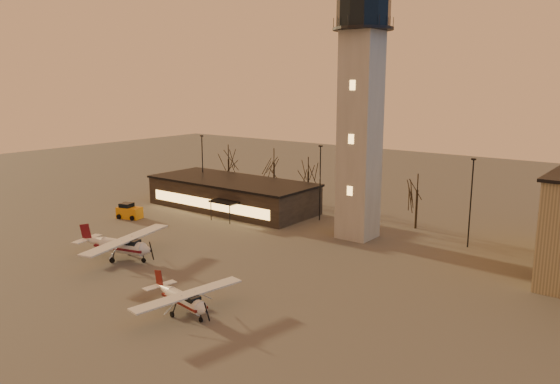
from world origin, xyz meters
name	(u,v)px	position (x,y,z in m)	size (l,w,h in m)	color
ground	(166,324)	(0.00, 0.00, 0.00)	(220.00, 220.00, 0.00)	#484542
control_tower	(361,100)	(0.00, 30.00, 16.33)	(6.80, 6.80, 32.60)	gray
terminal	(232,194)	(-21.99, 31.98, 2.16)	(25.40, 12.20, 4.30)	black
light_poles	(366,192)	(0.50, 31.00, 5.41)	(58.50, 12.25, 10.14)	black
tree_row	(307,168)	(-13.70, 39.16, 5.94)	(37.20, 9.20, 8.80)	black
cessna_front	(186,303)	(0.05, 2.15, 0.94)	(7.96, 10.02, 2.75)	beige
cessna_rear	(124,249)	(-15.29, 7.73, 1.17)	(9.93, 12.41, 3.43)	silver
service_cart	(129,213)	(-29.35, 19.14, 0.79)	(3.63, 2.77, 2.08)	orange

